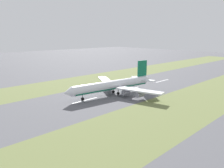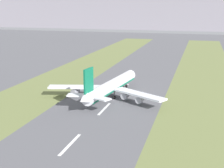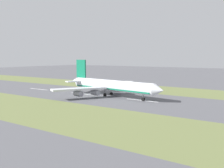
# 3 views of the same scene
# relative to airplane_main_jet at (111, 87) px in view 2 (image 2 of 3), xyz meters

# --- Properties ---
(ground_plane) EXTENTS (800.00, 800.00, 0.00)m
(ground_plane) POSITION_rel_airplane_main_jet_xyz_m (2.24, -3.76, -6.02)
(ground_plane) COLOR #56565B
(grass_median_west) EXTENTS (40.00, 600.00, 0.01)m
(grass_median_west) POSITION_rel_airplane_main_jet_xyz_m (-42.76, -3.76, -6.02)
(grass_median_west) COLOR olive
(grass_median_west) RESTS_ON ground
(grass_median_east) EXTENTS (40.00, 600.00, 0.01)m
(grass_median_east) POSITION_rel_airplane_main_jet_xyz_m (47.24, -3.76, -6.02)
(grass_median_east) COLOR olive
(grass_median_east) RESTS_ON ground
(centreline_dash_near) EXTENTS (1.20, 18.00, 0.01)m
(centreline_dash_near) POSITION_rel_airplane_main_jet_xyz_m (2.24, -58.11, -6.01)
(centreline_dash_near) COLOR silver
(centreline_dash_near) RESTS_ON ground
(centreline_dash_mid) EXTENTS (1.20, 18.00, 0.01)m
(centreline_dash_mid) POSITION_rel_airplane_main_jet_xyz_m (2.24, -18.11, -6.01)
(centreline_dash_mid) COLOR silver
(centreline_dash_mid) RESTS_ON ground
(centreline_dash_far) EXTENTS (1.20, 18.00, 0.01)m
(centreline_dash_far) POSITION_rel_airplane_main_jet_xyz_m (2.24, 21.89, -6.01)
(centreline_dash_far) COLOR silver
(centreline_dash_far) RESTS_ON ground
(airplane_main_jet) EXTENTS (63.57, 67.14, 20.20)m
(airplane_main_jet) POSITION_rel_airplane_main_jet_xyz_m (0.00, 0.00, 0.00)
(airplane_main_jet) COLOR silver
(airplane_main_jet) RESTS_ON ground
(mountain_ridge) EXTENTS (800.00, 120.00, 63.56)m
(mountain_ridge) POSITION_rel_airplane_main_jet_xyz_m (2.24, 516.24, 25.76)
(mountain_ridge) COLOR gray
(mountain_ridge) RESTS_ON ground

